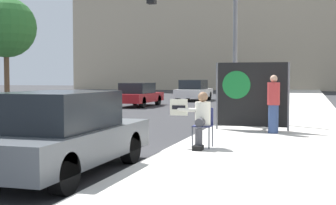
{
  "coord_description": "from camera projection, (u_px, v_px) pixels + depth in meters",
  "views": [
    {
      "loc": [
        4.56,
        -8.33,
        1.72
      ],
      "look_at": [
        0.87,
        3.89,
        1.03
      ],
      "focal_mm": 50.0,
      "sensor_mm": 36.0,
      "label": 1
    }
  ],
  "objects": [
    {
      "name": "sidewalk_curb",
      "position": [
        291.0,
        111.0,
        22.63
      ],
      "size": [
        4.23,
        90.0,
        0.18
      ],
      "primitive_type": "cube",
      "color": "beige",
      "rests_on": "ground_plane"
    },
    {
      "name": "car_on_road_nearest",
      "position": [
        138.0,
        95.0,
        27.64
      ],
      "size": [
        1.73,
        4.5,
        1.39
      ],
      "color": "maroon",
      "rests_on": "ground_plane"
    },
    {
      "name": "traffic_light_pole",
      "position": [
        202.0,
        18.0,
        17.05
      ],
      "size": [
        3.44,
        3.2,
        5.46
      ],
      "color": "slate",
      "rests_on": "sidewalk_curb"
    },
    {
      "name": "parked_car_curbside",
      "position": [
        60.0,
        134.0,
        8.2
      ],
      "size": [
        1.77,
        4.27,
        1.47
      ],
      "color": "#565B60",
      "rests_on": "ground_plane"
    },
    {
      "name": "protest_banner",
      "position": [
        251.0,
        94.0,
        13.65
      ],
      "size": [
        2.13,
        0.06,
        1.98
      ],
      "color": "slate",
      "rests_on": "sidewalk_curb"
    },
    {
      "name": "jogger_on_sidewalk",
      "position": [
        273.0,
        104.0,
        12.88
      ],
      "size": [
        0.34,
        0.34,
        1.61
      ],
      "rotation": [
        0.0,
        0.0,
        3.41
      ],
      "color": "#334775",
      "rests_on": "sidewalk_curb"
    },
    {
      "name": "ground_plane",
      "position": [
        71.0,
        163.0,
        9.38
      ],
      "size": [
        160.0,
        160.0,
        0.0
      ],
      "primitive_type": "plane",
      "color": "#303033"
    },
    {
      "name": "pedestrian_behind",
      "position": [
        242.0,
        96.0,
        14.9
      ],
      "size": [
        0.34,
        0.34,
        1.82
      ],
      "rotation": [
        0.0,
        0.0,
        4.89
      ],
      "color": "#334775",
      "rests_on": "sidewalk_curb"
    },
    {
      "name": "street_tree_near_curb",
      "position": [
        6.0,
        28.0,
        25.18
      ],
      "size": [
        3.25,
        3.25,
        6.04
      ],
      "color": "brown",
      "rests_on": "ground_plane"
    },
    {
      "name": "seated_protester",
      "position": [
        201.0,
        118.0,
        10.23
      ],
      "size": [
        0.93,
        0.77,
        1.22
      ],
      "rotation": [
        0.0,
        0.0,
        -0.05
      ],
      "color": "#474C56",
      "rests_on": "sidewalk_curb"
    },
    {
      "name": "car_on_road_midblock",
      "position": [
        194.0,
        90.0,
        34.33
      ],
      "size": [
        1.88,
        4.67,
        1.53
      ],
      "color": "white",
      "rests_on": "ground_plane"
    }
  ]
}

